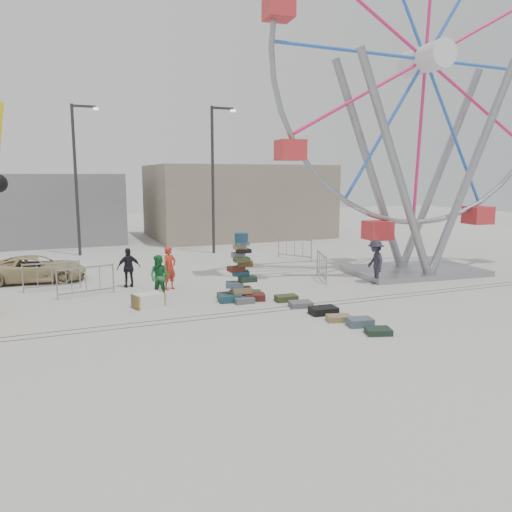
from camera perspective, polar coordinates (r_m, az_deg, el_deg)
name	(u,v)px	position (r m, az deg, el deg)	size (l,w,h in m)	color
ground	(248,320)	(15.12, -0.88, -7.36)	(90.00, 90.00, 0.00)	#9E9E99
track_line_near	(241,315)	(15.66, -1.69, -6.76)	(40.00, 0.04, 0.01)	#47443F
track_line_far	(237,312)	(16.02, -2.19, -6.40)	(40.00, 0.04, 0.01)	#47443F
building_right	(237,201)	(35.73, -2.13, 6.29)	(12.00, 8.00, 5.00)	gray
building_left	(40,208)	(35.57, -23.46, 5.04)	(10.00, 8.00, 4.40)	gray
lamp_post_right	(214,172)	(27.79, -4.79, 9.52)	(1.41, 0.25, 8.00)	#2D2D30
lamp_post_left	(77,172)	(28.54, -19.75, 9.01)	(1.41, 0.25, 8.00)	#2D2D30
suitcase_tower	(241,281)	(17.41, -1.72, -2.91)	(1.73, 1.46, 2.36)	#1B4652
ferris_wheel	(424,89)	(23.19, 18.66, 17.68)	(13.83, 3.86, 16.07)	gray
steamer_trunk	(148,300)	(16.95, -12.21, -4.96)	(0.97, 0.56, 0.45)	silver
row_case_0	(286,298)	(17.38, 3.48, -4.82)	(0.75, 0.48, 0.21)	#384120
row_case_1	(301,304)	(16.68, 5.13, -5.50)	(0.73, 0.56, 0.18)	slate
row_case_2	(323,310)	(15.90, 7.71, -6.19)	(0.85, 0.56, 0.23)	black
row_case_3	(339,318)	(15.24, 9.46, -7.02)	(0.72, 0.45, 0.18)	#977B4C
row_case_4	(360,322)	(14.85, 11.82, -7.40)	(0.71, 0.50, 0.24)	#4C5F6D
row_case_5	(378,331)	(14.24, 13.81, -8.33)	(0.68, 0.53, 0.17)	#1B3123
barricade_dummy_b	(52,276)	(20.37, -22.31, -2.14)	(2.00, 0.10, 1.10)	gray
barricade_dummy_c	(86,281)	(18.95, -18.86, -2.75)	(2.00, 0.10, 1.10)	gray
barricade_wheel_front	(322,266)	(21.04, 7.51, -1.17)	(2.00, 0.10, 1.10)	gray
barricade_wheel_back	(295,249)	(25.99, 4.42, 0.85)	(2.00, 0.10, 1.10)	gray
pedestrian_red	(170,268)	(19.22, -9.85, -1.37)	(0.60, 0.40, 1.66)	#B52E19
pedestrian_green	(160,277)	(17.86, -10.97, -2.37)	(0.76, 0.59, 1.56)	#1B6D31
pedestrian_black	(129,268)	(19.97, -14.33, -1.30)	(0.90, 0.38, 1.54)	black
pedestrian_grey	(375,262)	(20.59, 13.48, -0.64)	(1.14, 0.66, 1.77)	#23222D
parked_suv	(36,269)	(22.26, -23.83, -1.34)	(1.79, 3.88, 1.08)	tan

